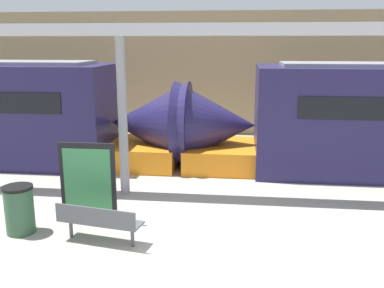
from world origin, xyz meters
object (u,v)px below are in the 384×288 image
(support_column_near, at_px, (123,118))
(bench_near, at_px, (98,220))
(trash_bin, at_px, (19,209))
(poster_board, at_px, (88,183))

(support_column_near, bearing_deg, bench_near, -84.93)
(trash_bin, distance_m, support_column_near, 3.26)
(trash_bin, height_order, poster_board, poster_board)
(poster_board, bearing_deg, bench_near, -61.35)
(bench_near, height_order, trash_bin, trash_bin)
(bench_near, relative_size, trash_bin, 1.73)
(bench_near, xyz_separation_m, trash_bin, (-1.74, 0.30, 0.02))
(support_column_near, bearing_deg, poster_board, -98.65)
(poster_board, distance_m, support_column_near, 2.14)
(support_column_near, bearing_deg, trash_bin, -120.74)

